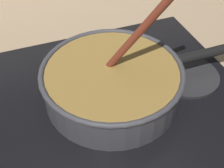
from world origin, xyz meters
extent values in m
cube|color=#9E8466|center=(0.00, 0.00, -0.02)|extent=(2.40, 1.60, 0.04)
cube|color=black|center=(0.10, 0.07, 0.01)|extent=(0.56, 0.48, 0.01)
torus|color=#592D0C|center=(0.10, 0.07, 0.02)|extent=(0.18, 0.18, 0.01)
cylinder|color=#262628|center=(0.28, 0.07, 0.01)|extent=(0.14, 0.14, 0.01)
cylinder|color=#38383D|center=(0.10, 0.07, 0.05)|extent=(0.28, 0.28, 0.07)
cylinder|color=olive|center=(0.10, 0.07, 0.05)|extent=(0.26, 0.26, 0.07)
torus|color=#38383D|center=(0.10, 0.07, 0.08)|extent=(0.29, 0.29, 0.01)
cylinder|color=black|center=(0.32, 0.07, 0.07)|extent=(0.16, 0.02, 0.02)
cylinder|color=beige|center=(0.12, 0.02, 0.07)|extent=(0.04, 0.04, 0.01)
cylinder|color=#EDD88C|center=(0.16, 0.09, 0.07)|extent=(0.03, 0.03, 0.01)
cylinder|color=#EDD88C|center=(0.07, 0.11, 0.07)|extent=(0.03, 0.03, 0.01)
cylinder|color=beige|center=(0.14, 0.16, 0.07)|extent=(0.03, 0.03, 0.01)
cylinder|color=#EDD88C|center=(0.06, 0.02, 0.07)|extent=(0.03, 0.03, 0.01)
cylinder|color=#EDD88C|center=(0.04, 0.07, 0.07)|extent=(0.04, 0.04, 0.01)
cylinder|color=maroon|center=(0.15, 0.04, 0.20)|extent=(0.13, 0.13, 0.26)
cube|color=brown|center=(0.10, 0.09, 0.07)|extent=(0.05, 0.05, 0.01)
camera|label=1|loc=(-0.06, -0.36, 0.47)|focal=48.97mm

